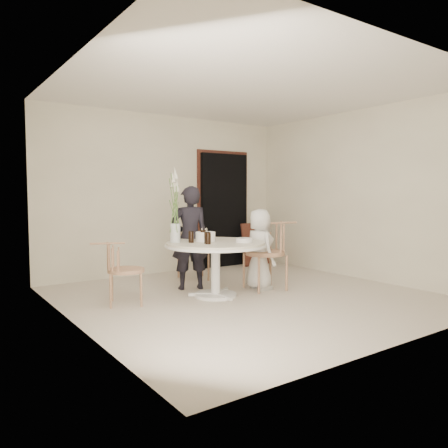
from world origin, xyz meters
TOP-DOWN VIEW (x-y plane):
  - ground at (0.00, 0.00)m, footprint 4.50×4.50m
  - room_shell at (0.00, 0.00)m, footprint 4.50×4.50m
  - doorway at (1.15, 2.19)m, footprint 1.00×0.10m
  - door_trim at (1.15, 2.23)m, footprint 1.12×0.03m
  - table at (-0.35, 0.25)m, footprint 1.33×1.33m
  - picture_frame at (1.71, 1.95)m, footprint 0.62×0.24m
  - chair_far at (0.05, 1.55)m, footprint 0.59×0.61m
  - chair_right at (0.60, 0.18)m, footprint 0.63×0.60m
  - chair_left at (-1.58, 0.60)m, footprint 0.56×0.54m
  - girl at (-0.39, 0.84)m, footprint 0.62×0.50m
  - boy at (0.42, 0.26)m, footprint 0.42×0.60m
  - birthday_cake at (-0.43, 0.38)m, footprint 0.26×0.26m
  - cola_tumbler_a at (-0.58, 0.08)m, footprint 0.07×0.07m
  - cola_tumbler_b at (-0.55, 0.14)m, footprint 0.08×0.08m
  - cola_tumbler_c at (-0.66, 0.35)m, footprint 0.08×0.08m
  - cola_tumbler_d at (-0.46, 0.38)m, footprint 0.08×0.08m
  - plate_stack at (-0.06, 0.00)m, footprint 0.27×0.27m
  - flower_vase at (-0.81, 0.50)m, footprint 0.13×0.13m

SIDE VIEW (x-z plane):
  - ground at x=0.00m, z-range 0.00..0.00m
  - picture_frame at x=1.71m, z-range 0.00..0.80m
  - chair_left at x=-1.58m, z-range 0.11..0.89m
  - chair_far at x=0.05m, z-range 0.13..1.00m
  - boy at x=0.42m, z-range 0.00..1.15m
  - table at x=-0.35m, z-range 0.25..0.98m
  - chair_right at x=0.60m, z-range 0.14..1.11m
  - girl at x=-0.39m, z-range 0.00..1.47m
  - plate_stack at x=-0.06m, z-range 0.73..0.79m
  - birthday_cake at x=-0.43m, z-range 0.71..0.88m
  - cola_tumbler_a at x=-0.58m, z-range 0.73..0.88m
  - cola_tumbler_b at x=-0.55m, z-range 0.73..0.88m
  - cola_tumbler_c at x=-0.66m, z-range 0.73..0.88m
  - cola_tumbler_d at x=-0.46m, z-range 0.73..0.88m
  - doorway at x=1.15m, z-range 0.00..2.10m
  - door_trim at x=1.15m, z-range 0.00..2.22m
  - flower_vase at x=-0.81m, z-range 0.65..1.63m
  - room_shell at x=0.00m, z-range -0.63..3.87m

